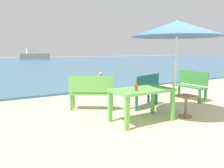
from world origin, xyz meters
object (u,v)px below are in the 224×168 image
at_px(bench_green_left, 190,83).
at_px(picnic_table_green, 142,94).
at_px(boat_sailboat, 34,55).
at_px(beer_bottle_amber, 136,87).
at_px(swimmer_person, 101,76).
at_px(bench_green_right, 91,91).
at_px(bench_teal_center, 145,89).
at_px(patio_umbrella, 177,29).
at_px(side_table_wood, 186,103).

bearing_deg(bench_green_left, picnic_table_green, -160.51).
bearing_deg(picnic_table_green, boat_sailboat, 81.41).
height_order(beer_bottle_amber, swimmer_person, beer_bottle_amber).
xyz_separation_m(picnic_table_green, beer_bottle_amber, (-0.28, -0.16, 0.20)).
xyz_separation_m(bench_green_right, swimmer_person, (3.08, 5.25, -0.30)).
height_order(bench_green_right, boat_sailboat, boat_sailboat).
distance_m(beer_bottle_amber, swimmer_person, 7.47).
height_order(picnic_table_green, beer_bottle_amber, beer_bottle_amber).
relative_size(picnic_table_green, swimmer_person, 3.41).
xyz_separation_m(bench_teal_center, bench_green_left, (1.95, 0.02, 0.00)).
height_order(bench_teal_center, boat_sailboat, boat_sailboat).
distance_m(patio_umbrella, swimmer_person, 7.40).
distance_m(bench_teal_center, boat_sailboat, 38.75).
bearing_deg(side_table_wood, swimmer_person, 78.89).
height_order(patio_umbrella, side_table_wood, patio_umbrella).
height_order(patio_umbrella, bench_green_left, patio_umbrella).
bearing_deg(bench_green_right, boat_sailboat, 80.27).
height_order(swimmer_person, boat_sailboat, boat_sailboat).
bearing_deg(patio_umbrella, bench_teal_center, 84.97).
distance_m(bench_teal_center, bench_green_right, 1.56).
bearing_deg(bench_green_left, side_table_wood, -142.74).
height_order(side_table_wood, bench_teal_center, bench_teal_center).
bearing_deg(boat_sailboat, bench_green_left, -94.58).
bearing_deg(bench_green_left, boat_sailboat, 85.42).
height_order(side_table_wood, bench_green_left, bench_green_left).
xyz_separation_m(beer_bottle_amber, patio_umbrella, (1.09, -0.05, 1.26)).
relative_size(picnic_table_green, boat_sailboat, 0.26).
bearing_deg(swimmer_person, side_table_wood, -101.11).
bearing_deg(picnic_table_green, swimmer_person, 69.44).
relative_size(side_table_wood, boat_sailboat, 0.10).
bearing_deg(beer_bottle_amber, patio_umbrella, -2.87).
height_order(picnic_table_green, bench_teal_center, bench_teal_center).
height_order(beer_bottle_amber, patio_umbrella, patio_umbrella).
bearing_deg(boat_sailboat, bench_teal_center, -97.46).
bearing_deg(patio_umbrella, beer_bottle_amber, 177.13).
bearing_deg(boat_sailboat, patio_umbrella, -97.38).
distance_m(beer_bottle_amber, bench_teal_center, 1.70).
distance_m(bench_green_left, swimmer_person, 5.74).
distance_m(side_table_wood, bench_teal_center, 1.33).
distance_m(bench_teal_center, bench_green_left, 1.95).
distance_m(picnic_table_green, side_table_wood, 1.22).
relative_size(picnic_table_green, bench_teal_center, 1.12).
xyz_separation_m(picnic_table_green, bench_teal_center, (0.92, 1.00, -0.11)).
height_order(bench_green_left, boat_sailboat, boat_sailboat).
height_order(picnic_table_green, patio_umbrella, patio_umbrella).
bearing_deg(patio_umbrella, boat_sailboat, 82.62).
bearing_deg(bench_teal_center, bench_green_left, 0.54).
relative_size(picnic_table_green, bench_green_right, 1.17).
bearing_deg(bench_teal_center, bench_green_right, 161.65).
bearing_deg(side_table_wood, boat_sailboat, 83.10).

